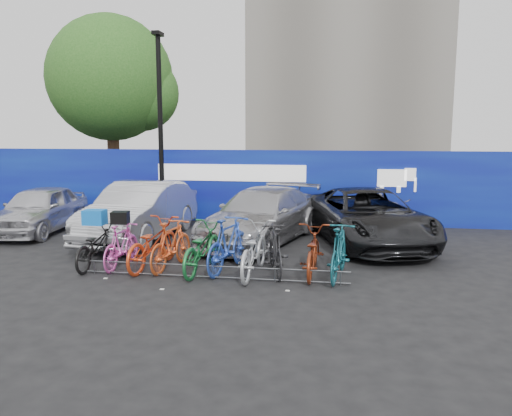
% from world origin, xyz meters
% --- Properties ---
extents(ground, '(100.00, 100.00, 0.00)m').
position_xyz_m(ground, '(0.00, 0.00, 0.00)').
color(ground, black).
rests_on(ground, ground).
extents(hoarding, '(22.00, 0.18, 2.40)m').
position_xyz_m(hoarding, '(0.01, 6.00, 1.20)').
color(hoarding, '#0D097F').
rests_on(hoarding, ground).
extents(tree, '(5.40, 5.20, 7.80)m').
position_xyz_m(tree, '(-6.77, 10.06, 5.07)').
color(tree, '#382314').
rests_on(tree, ground).
extents(lamppost, '(0.25, 0.50, 6.11)m').
position_xyz_m(lamppost, '(-3.20, 5.40, 3.27)').
color(lamppost, black).
rests_on(lamppost, ground).
extents(bike_rack, '(5.60, 0.03, 0.30)m').
position_xyz_m(bike_rack, '(-0.00, -0.60, 0.16)').
color(bike_rack, '#595B60').
rests_on(bike_rack, ground).
extents(car_0, '(1.98, 4.21, 1.39)m').
position_xyz_m(car_0, '(-6.32, 3.30, 0.70)').
color(car_0, silver).
rests_on(car_0, ground).
extents(car_1, '(1.96, 4.95, 1.60)m').
position_xyz_m(car_1, '(-2.93, 2.83, 0.80)').
color(car_1, silver).
rests_on(car_1, ground).
extents(car_2, '(3.40, 5.38, 1.45)m').
position_xyz_m(car_2, '(0.46, 3.08, 0.73)').
color(car_2, '#ACABB0').
rests_on(car_2, ground).
extents(car_3, '(3.81, 5.79, 1.48)m').
position_xyz_m(car_3, '(3.33, 3.25, 0.74)').
color(car_3, black).
rests_on(car_3, ground).
extents(bike_0, '(0.66, 1.85, 0.97)m').
position_xyz_m(bike_0, '(-2.79, -0.09, 0.48)').
color(bike_0, black).
rests_on(bike_0, ground).
extents(bike_1, '(0.54, 1.68, 1.00)m').
position_xyz_m(bike_1, '(-2.22, -0.03, 0.50)').
color(bike_1, '#EF55C3').
rests_on(bike_1, ground).
extents(bike_2, '(1.07, 2.18, 1.10)m').
position_xyz_m(bike_2, '(-1.52, 0.04, 0.55)').
color(bike_2, red).
rests_on(bike_2, ground).
extents(bike_3, '(0.82, 1.88, 1.09)m').
position_xyz_m(bike_3, '(-1.08, 0.01, 0.55)').
color(bike_3, '#DE5321').
rests_on(bike_3, ground).
extents(bike_4, '(0.93, 2.10, 1.07)m').
position_xyz_m(bike_4, '(-0.35, -0.11, 0.53)').
color(bike_4, '#196F32').
rests_on(bike_4, ground).
extents(bike_5, '(1.02, 2.07, 1.20)m').
position_xyz_m(bike_5, '(0.20, 0.05, 0.60)').
color(bike_5, '#294BB8').
rests_on(bike_5, ground).
extents(bike_6, '(0.87, 2.15, 1.11)m').
position_xyz_m(bike_6, '(0.78, -0.17, 0.55)').
color(bike_6, '#AFB3B7').
rests_on(bike_6, ground).
extents(bike_7, '(0.92, 1.82, 1.05)m').
position_xyz_m(bike_7, '(1.23, 0.00, 0.53)').
color(bike_7, '#272629').
rests_on(bike_7, ground).
extents(bike_8, '(0.74, 1.96, 1.02)m').
position_xyz_m(bike_8, '(2.00, 0.03, 0.51)').
color(bike_8, maroon).
rests_on(bike_8, ground).
extents(bike_9, '(0.81, 1.93, 1.12)m').
position_xyz_m(bike_9, '(2.56, -0.13, 0.56)').
color(bike_9, '#155965').
rests_on(bike_9, ground).
extents(cargo_crate, '(0.47, 0.37, 0.33)m').
position_xyz_m(cargo_crate, '(-2.79, -0.09, 1.13)').
color(cargo_crate, blue).
rests_on(cargo_crate, bike_0).
extents(cargo_topcase, '(0.42, 0.38, 0.27)m').
position_xyz_m(cargo_topcase, '(-2.22, -0.03, 1.13)').
color(cargo_topcase, black).
rests_on(cargo_topcase, bike_1).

